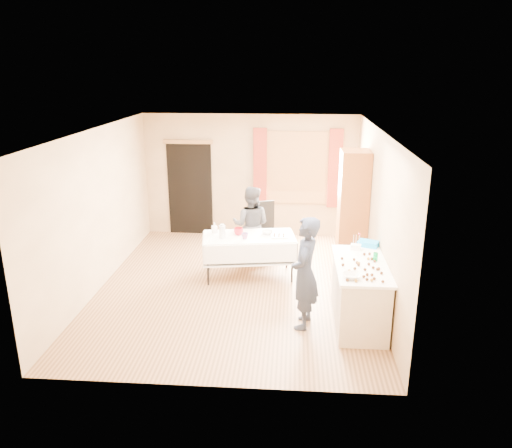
# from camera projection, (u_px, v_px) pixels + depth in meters

# --- Properties ---
(floor) EXTENTS (4.50, 5.50, 0.02)m
(floor) POSITION_uv_depth(u_px,v_px,m) (236.00, 287.00, 8.39)
(floor) COLOR #9E7047
(floor) RESTS_ON ground
(ceiling) EXTENTS (4.50, 5.50, 0.02)m
(ceiling) POSITION_uv_depth(u_px,v_px,m) (234.00, 130.00, 7.59)
(ceiling) COLOR white
(ceiling) RESTS_ON floor
(wall_back) EXTENTS (4.50, 0.02, 2.60)m
(wall_back) POSITION_uv_depth(u_px,v_px,m) (250.00, 176.00, 10.61)
(wall_back) COLOR tan
(wall_back) RESTS_ON floor
(wall_front) EXTENTS (4.50, 0.02, 2.60)m
(wall_front) POSITION_uv_depth(u_px,v_px,m) (206.00, 284.00, 5.37)
(wall_front) COLOR tan
(wall_front) RESTS_ON floor
(wall_left) EXTENTS (0.02, 5.50, 2.60)m
(wall_left) POSITION_uv_depth(u_px,v_px,m) (98.00, 209.00, 8.15)
(wall_left) COLOR tan
(wall_left) RESTS_ON floor
(wall_right) EXTENTS (0.02, 5.50, 2.60)m
(wall_right) POSITION_uv_depth(u_px,v_px,m) (378.00, 215.00, 7.83)
(wall_right) COLOR tan
(wall_right) RESTS_ON floor
(window_frame) EXTENTS (1.32, 0.06, 1.52)m
(window_frame) POSITION_uv_depth(u_px,v_px,m) (297.00, 168.00, 10.44)
(window_frame) COLOR olive
(window_frame) RESTS_ON wall_back
(window_pane) EXTENTS (1.20, 0.02, 1.40)m
(window_pane) POSITION_uv_depth(u_px,v_px,m) (297.00, 168.00, 10.43)
(window_pane) COLOR white
(window_pane) RESTS_ON wall_back
(curtain_left) EXTENTS (0.28, 0.06, 1.65)m
(curtain_left) POSITION_uv_depth(u_px,v_px,m) (260.00, 168.00, 10.45)
(curtain_left) COLOR maroon
(curtain_left) RESTS_ON wall_back
(curtain_right) EXTENTS (0.28, 0.06, 1.65)m
(curtain_right) POSITION_uv_depth(u_px,v_px,m) (335.00, 169.00, 10.34)
(curtain_right) COLOR maroon
(curtain_right) RESTS_ON wall_back
(doorway) EXTENTS (0.95, 0.04, 2.00)m
(doorway) POSITION_uv_depth(u_px,v_px,m) (190.00, 189.00, 10.77)
(doorway) COLOR black
(doorway) RESTS_ON floor
(door_lintel) EXTENTS (1.05, 0.06, 0.08)m
(door_lintel) POSITION_uv_depth(u_px,v_px,m) (188.00, 142.00, 10.43)
(door_lintel) COLOR olive
(door_lintel) RESTS_ON wall_back
(cabinet) EXTENTS (0.50, 0.60, 2.15)m
(cabinet) POSITION_uv_depth(u_px,v_px,m) (353.00, 211.00, 8.89)
(cabinet) COLOR brown
(cabinet) RESTS_ON floor
(counter) EXTENTS (0.72, 1.51, 0.91)m
(counter) POSITION_uv_depth(u_px,v_px,m) (359.00, 294.00, 7.08)
(counter) COLOR beige
(counter) RESTS_ON floor
(party_table) EXTENTS (1.69, 1.05, 0.75)m
(party_table) POSITION_uv_depth(u_px,v_px,m) (249.00, 252.00, 8.67)
(party_table) COLOR black
(party_table) RESTS_ON floor
(chair) EXTENTS (0.56, 0.56, 1.06)m
(chair) POSITION_uv_depth(u_px,v_px,m) (266.00, 241.00, 9.62)
(chair) COLOR black
(chair) RESTS_ON floor
(girl) EXTENTS (0.71, 0.57, 1.61)m
(girl) POSITION_uv_depth(u_px,v_px,m) (305.00, 273.00, 6.89)
(girl) COLOR #1F253A
(girl) RESTS_ON floor
(woman) EXTENTS (0.84, 0.71, 1.46)m
(woman) POSITION_uv_depth(u_px,v_px,m) (251.00, 225.00, 9.22)
(woman) COLOR black
(woman) RESTS_ON floor
(soda_can) EXTENTS (0.07, 0.07, 0.12)m
(soda_can) POSITION_uv_depth(u_px,v_px,m) (375.00, 257.00, 7.03)
(soda_can) COLOR #02903A
(soda_can) RESTS_ON counter
(mixing_bowl) EXTENTS (0.23, 0.23, 0.06)m
(mixing_bowl) POSITION_uv_depth(u_px,v_px,m) (351.00, 276.00, 6.47)
(mixing_bowl) COLOR white
(mixing_bowl) RESTS_ON counter
(foam_block) EXTENTS (0.17, 0.13, 0.08)m
(foam_block) POSITION_uv_depth(u_px,v_px,m) (356.00, 247.00, 7.47)
(foam_block) COLOR white
(foam_block) RESTS_ON counter
(blue_basket) EXTENTS (0.35, 0.30, 0.08)m
(blue_basket) POSITION_uv_depth(u_px,v_px,m) (368.00, 244.00, 7.61)
(blue_basket) COLOR #1296EE
(blue_basket) RESTS_ON counter
(pitcher) EXTENTS (0.14, 0.14, 0.22)m
(pitcher) POSITION_uv_depth(u_px,v_px,m) (222.00, 232.00, 8.43)
(pitcher) COLOR silver
(pitcher) RESTS_ON party_table
(cup_red) EXTENTS (0.18, 0.18, 0.12)m
(cup_red) POSITION_uv_depth(u_px,v_px,m) (239.00, 231.00, 8.61)
(cup_red) COLOR red
(cup_red) RESTS_ON party_table
(cup_rainbow) EXTENTS (0.14, 0.14, 0.10)m
(cup_rainbow) POSITION_uv_depth(u_px,v_px,m) (245.00, 236.00, 8.41)
(cup_rainbow) COLOR red
(cup_rainbow) RESTS_ON party_table
(small_bowl) EXTENTS (0.22, 0.22, 0.06)m
(small_bowl) POSITION_uv_depth(u_px,v_px,m) (267.00, 232.00, 8.66)
(small_bowl) COLOR white
(small_bowl) RESTS_ON party_table
(pastry_tray) EXTENTS (0.31, 0.25, 0.02)m
(pastry_tray) POSITION_uv_depth(u_px,v_px,m) (279.00, 236.00, 8.51)
(pastry_tray) COLOR white
(pastry_tray) RESTS_ON party_table
(bottle) EXTENTS (0.15, 0.15, 0.19)m
(bottle) POSITION_uv_depth(u_px,v_px,m) (215.00, 228.00, 8.70)
(bottle) COLOR white
(bottle) RESTS_ON party_table
(cake_balls) EXTENTS (0.52, 1.02, 0.04)m
(cake_balls) POSITION_uv_depth(u_px,v_px,m) (365.00, 268.00, 6.75)
(cake_balls) COLOR #3F2314
(cake_balls) RESTS_ON counter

